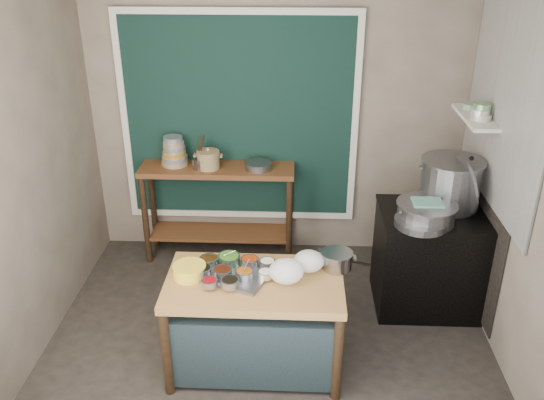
{
  "coord_description": "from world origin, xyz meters",
  "views": [
    {
      "loc": [
        0.19,
        -3.68,
        3.0
      ],
      "look_at": [
        0.01,
        0.25,
        1.11
      ],
      "focal_mm": 38.0,
      "sensor_mm": 36.0,
      "label": 1
    }
  ],
  "objects_px": {
    "saucepan": "(337,260)",
    "utensil_cup": "(201,163)",
    "back_counter": "(219,212)",
    "yellow_basin": "(190,271)",
    "stock_pot": "(450,183)",
    "steamer": "(426,212)",
    "condiment_tray": "(233,275)",
    "ceramic_crock": "(208,161)",
    "stove_block": "(431,261)",
    "prep_table": "(255,323)"
  },
  "relations": [
    {
      "from": "utensil_cup",
      "to": "back_counter",
      "type": "bearing_deg",
      "value": 12.82
    },
    {
      "from": "stove_block",
      "to": "steamer",
      "type": "relative_size",
      "value": 1.86
    },
    {
      "from": "stove_block",
      "to": "yellow_basin",
      "type": "xyz_separation_m",
      "value": [
        -1.9,
        -0.82,
        0.37
      ]
    },
    {
      "from": "prep_table",
      "to": "back_counter",
      "type": "height_order",
      "value": "back_counter"
    },
    {
      "from": "steamer",
      "to": "prep_table",
      "type": "bearing_deg",
      "value": -151.86
    },
    {
      "from": "stock_pot",
      "to": "steamer",
      "type": "relative_size",
      "value": 1.08
    },
    {
      "from": "prep_table",
      "to": "yellow_basin",
      "type": "xyz_separation_m",
      "value": [
        -0.46,
        0.03,
        0.42
      ]
    },
    {
      "from": "back_counter",
      "to": "condiment_tray",
      "type": "height_order",
      "value": "back_counter"
    },
    {
      "from": "prep_table",
      "to": "yellow_basin",
      "type": "relative_size",
      "value": 5.29
    },
    {
      "from": "stove_block",
      "to": "stock_pot",
      "type": "height_order",
      "value": "stock_pot"
    },
    {
      "from": "prep_table",
      "to": "steamer",
      "type": "height_order",
      "value": "steamer"
    },
    {
      "from": "saucepan",
      "to": "stock_pot",
      "type": "bearing_deg",
      "value": 58.36
    },
    {
      "from": "prep_table",
      "to": "saucepan",
      "type": "bearing_deg",
      "value": 18.02
    },
    {
      "from": "saucepan",
      "to": "utensil_cup",
      "type": "xyz_separation_m",
      "value": [
        -1.19,
        1.36,
        0.18
      ]
    },
    {
      "from": "back_counter",
      "to": "stove_block",
      "type": "height_order",
      "value": "back_counter"
    },
    {
      "from": "stove_block",
      "to": "saucepan",
      "type": "xyz_separation_m",
      "value": [
        -0.85,
        -0.66,
        0.39
      ]
    },
    {
      "from": "condiment_tray",
      "to": "steamer",
      "type": "distance_m",
      "value": 1.62
    },
    {
      "from": "saucepan",
      "to": "utensil_cup",
      "type": "height_order",
      "value": "utensil_cup"
    },
    {
      "from": "back_counter",
      "to": "utensil_cup",
      "type": "bearing_deg",
      "value": -167.18
    },
    {
      "from": "yellow_basin",
      "to": "utensil_cup",
      "type": "relative_size",
      "value": 1.43
    },
    {
      "from": "yellow_basin",
      "to": "stock_pot",
      "type": "height_order",
      "value": "stock_pot"
    },
    {
      "from": "yellow_basin",
      "to": "saucepan",
      "type": "distance_m",
      "value": 1.06
    },
    {
      "from": "yellow_basin",
      "to": "ceramic_crock",
      "type": "bearing_deg",
      "value": 92.85
    },
    {
      "from": "utensil_cup",
      "to": "steamer",
      "type": "xyz_separation_m",
      "value": [
        1.91,
        -0.85,
        -0.04
      ]
    },
    {
      "from": "condiment_tray",
      "to": "stove_block",
      "type": "bearing_deg",
      "value": 26.68
    },
    {
      "from": "utensil_cup",
      "to": "stock_pot",
      "type": "height_order",
      "value": "stock_pot"
    },
    {
      "from": "prep_table",
      "to": "stock_pot",
      "type": "relative_size",
      "value": 2.39
    },
    {
      "from": "yellow_basin",
      "to": "utensil_cup",
      "type": "distance_m",
      "value": 1.54
    },
    {
      "from": "condiment_tray",
      "to": "stock_pot",
      "type": "distance_m",
      "value": 1.98
    },
    {
      "from": "back_counter",
      "to": "saucepan",
      "type": "distance_m",
      "value": 1.77
    },
    {
      "from": "yellow_basin",
      "to": "stock_pot",
      "type": "bearing_deg",
      "value": 25.62
    },
    {
      "from": "stock_pot",
      "to": "steamer",
      "type": "distance_m",
      "value": 0.4
    },
    {
      "from": "condiment_tray",
      "to": "yellow_basin",
      "type": "height_order",
      "value": "yellow_basin"
    },
    {
      "from": "stock_pot",
      "to": "condiment_tray",
      "type": "bearing_deg",
      "value": -151.04
    },
    {
      "from": "prep_table",
      "to": "back_counter",
      "type": "distance_m",
      "value": 1.65
    },
    {
      "from": "stock_pot",
      "to": "stove_block",
      "type": "bearing_deg",
      "value": -127.75
    },
    {
      "from": "saucepan",
      "to": "ceramic_crock",
      "type": "relative_size",
      "value": 1.06
    },
    {
      "from": "stove_block",
      "to": "back_counter",
      "type": "bearing_deg",
      "value": 158.98
    },
    {
      "from": "back_counter",
      "to": "condiment_tray",
      "type": "xyz_separation_m",
      "value": [
        0.3,
        -1.53,
        0.29
      ]
    },
    {
      "from": "steamer",
      "to": "stove_block",
      "type": "bearing_deg",
      "value": 49.25
    },
    {
      "from": "stock_pot",
      "to": "steamer",
      "type": "xyz_separation_m",
      "value": [
        -0.24,
        -0.29,
        -0.13
      ]
    },
    {
      "from": "condiment_tray",
      "to": "steamer",
      "type": "height_order",
      "value": "steamer"
    },
    {
      "from": "back_counter",
      "to": "steamer",
      "type": "distance_m",
      "value": 2.04
    },
    {
      "from": "utensil_cup",
      "to": "ceramic_crock",
      "type": "distance_m",
      "value": 0.07
    },
    {
      "from": "ceramic_crock",
      "to": "yellow_basin",
      "type": "bearing_deg",
      "value": -87.15
    },
    {
      "from": "condiment_tray",
      "to": "steamer",
      "type": "bearing_deg",
      "value": 23.97
    },
    {
      "from": "yellow_basin",
      "to": "utensil_cup",
      "type": "height_order",
      "value": "utensil_cup"
    },
    {
      "from": "prep_table",
      "to": "saucepan",
      "type": "distance_m",
      "value": 0.76
    },
    {
      "from": "utensil_cup",
      "to": "stock_pot",
      "type": "distance_m",
      "value": 2.22
    },
    {
      "from": "condiment_tray",
      "to": "stock_pot",
      "type": "height_order",
      "value": "stock_pot"
    }
  ]
}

